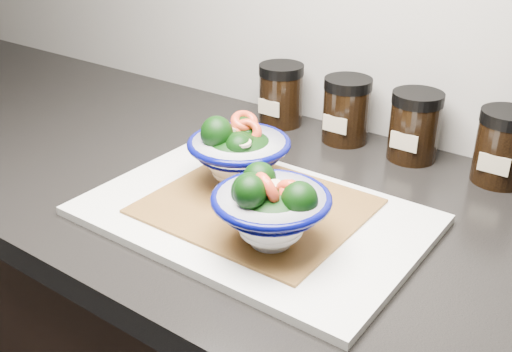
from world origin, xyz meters
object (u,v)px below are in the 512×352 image
Objects in this scene: bowl_right at (270,209)px; spice_jar_d at (503,147)px; spice_jar_c at (415,126)px; cutting_board at (253,215)px; spice_jar_a at (281,95)px; bowl_left at (239,153)px; spice_jar_b at (346,110)px.

spice_jar_d is (0.17, 0.36, -0.01)m from bowl_right.
bowl_right is 0.37m from spice_jar_c.
bowl_right is at bearing -39.78° from cutting_board.
spice_jar_d is at bearing 0.00° from spice_jar_c.
spice_jar_d is (0.14, 0.00, 0.00)m from spice_jar_c.
bowl_right is 1.29× the size of spice_jar_d.
spice_jar_c is at bearing 0.00° from spice_jar_a.
cutting_board is 3.10× the size of bowl_right.
bowl_left is 0.39m from spice_jar_d.
spice_jar_a reaches higher than cutting_board.
cutting_board is 3.03× the size of bowl_left.
cutting_board is 0.35m from spice_jar_a.
spice_jar_b is at bearing 180.00° from spice_jar_d.
cutting_board is at bearing -84.76° from spice_jar_b.
spice_jar_b is at bearing 95.24° from cutting_board.
bowl_left reaches higher than spice_jar_a.
spice_jar_c is (0.26, 0.00, 0.00)m from spice_jar_a.
spice_jar_b is at bearing 104.46° from bowl_right.
bowl_left is at bearing 140.71° from bowl_right.
cutting_board is 0.39m from spice_jar_d.
bowl_right is 1.29× the size of spice_jar_c.
spice_jar_d is at bearing 41.14° from bowl_left.
spice_jar_b is 1.00× the size of spice_jar_d.
spice_jar_a is at bearing 180.00° from spice_jar_c.
bowl_left reaches higher than spice_jar_c.
cutting_board is 0.31m from spice_jar_b.
cutting_board is at bearing -38.78° from bowl_left.
bowl_left reaches higher than spice_jar_d.
spice_jar_d is (0.30, 0.26, -0.01)m from bowl_left.
spice_jar_d reaches higher than cutting_board.
spice_jar_d is at bearing 65.10° from bowl_right.
spice_jar_c is at bearing 85.32° from bowl_right.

